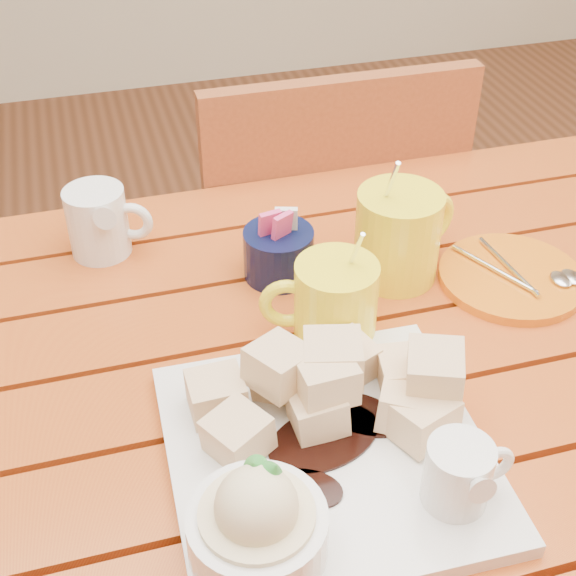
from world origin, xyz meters
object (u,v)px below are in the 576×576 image
object	(u,v)px
coffee_mug_left	(333,303)
coffee_mug_right	(400,234)
table	(311,436)
chair_far	(315,261)
dessert_plate	(320,450)
orange_saucer	(513,277)

from	to	relation	value
coffee_mug_left	coffee_mug_right	bearing A→B (deg)	55.61
table	chair_far	xyz separation A→B (m)	(0.17, 0.52, -0.15)
coffee_mug_right	chair_far	distance (m)	0.50
table	coffee_mug_left	size ratio (longest dim) A/B	8.01
coffee_mug_left	coffee_mug_right	size ratio (longest dim) A/B	0.88
dessert_plate	coffee_mug_right	distance (m)	0.33
dessert_plate	orange_saucer	bearing A→B (deg)	34.72
dessert_plate	chair_far	distance (m)	0.75
coffee_mug_right	orange_saucer	distance (m)	0.15
dessert_plate	orange_saucer	distance (m)	0.38
table	coffee_mug_right	bearing A→B (deg)	42.21
orange_saucer	chair_far	xyz separation A→B (m)	(-0.11, 0.44, -0.26)
coffee_mug_left	coffee_mug_right	distance (m)	0.15
chair_far	table	bearing A→B (deg)	72.20
chair_far	coffee_mug_right	bearing A→B (deg)	87.00
orange_saucer	chair_far	world-z (taller)	chair_far
table	orange_saucer	xyz separation A→B (m)	(0.28, 0.08, 0.11)
dessert_plate	table	bearing A→B (deg)	74.86
orange_saucer	dessert_plate	bearing A→B (deg)	-145.28
table	coffee_mug_left	xyz separation A→B (m)	(0.03, 0.04, 0.16)
table	coffee_mug_left	world-z (taller)	coffee_mug_left
table	coffee_mug_right	size ratio (longest dim) A/B	7.09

